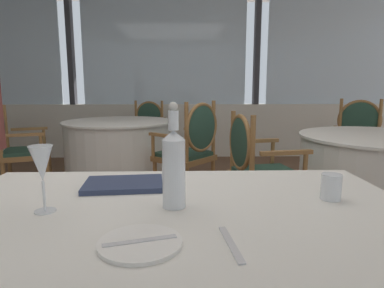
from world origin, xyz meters
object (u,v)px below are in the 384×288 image
wine_glass (42,165)px  dining_chair_0_0 (256,165)px  dining_chair_1_1 (191,145)px  dining_chair_1_2 (147,127)px  dining_chair_1_0 (17,144)px  dining_chair_0_2 (360,138)px  side_plate (140,243)px  water_bottle (174,166)px  menu_book (124,184)px  water_tumbler (331,187)px

wine_glass → dining_chair_0_0: bearing=55.0°
dining_chair_1_1 → dining_chair_1_2: dining_chair_1_1 is taller
wine_glass → dining_chair_1_0: bearing=117.9°
dining_chair_0_0 → dining_chair_1_1: size_ratio=0.95×
dining_chair_1_0 → dining_chair_0_2: bearing=-17.0°
dining_chair_0_0 → dining_chair_0_2: size_ratio=0.95×
side_plate → water_bottle: bearing=73.7°
side_plate → dining_chair_0_0: 1.74m
dining_chair_0_2 → side_plate: bearing=-16.4°
dining_chair_1_0 → water_bottle: bearing=-74.1°
wine_glass → menu_book: bearing=52.2°
water_bottle → dining_chair_1_2: water_bottle is taller
water_bottle → dining_chair_0_2: size_ratio=0.34×
side_plate → dining_chair_1_0: dining_chair_1_0 is taller
water_tumbler → menu_book: size_ratio=0.30×
water_bottle → menu_book: water_bottle is taller
menu_book → dining_chair_1_2: bearing=89.7°
side_plate → dining_chair_1_2: bearing=95.9°
wine_glass → dining_chair_1_2: 3.83m
wine_glass → side_plate: bearing=-35.4°
water_bottle → dining_chair_1_0: bearing=125.0°
dining_chair_1_1 → dining_chair_1_0: bearing=29.9°
water_bottle → dining_chair_0_0: (0.57, 1.34, -0.32)m
side_plate → water_bottle: (0.08, 0.26, 0.13)m
side_plate → wine_glass: size_ratio=1.00×
side_plate → dining_chair_1_2: dining_chair_1_2 is taller
dining_chair_0_0 → dining_chair_1_1: 0.85m
water_tumbler → dining_chair_1_0: 3.24m
dining_chair_0_0 → dining_chair_0_2: 1.85m
wine_glass → menu_book: wine_glass is taller
menu_book → water_tumbler: bearing=-17.8°
side_plate → dining_chair_1_2: 4.07m
dining_chair_1_1 → dining_chair_0_2: bearing=-124.7°
side_plate → dining_chair_1_1: dining_chair_1_1 is taller
menu_book → dining_chair_1_0: 2.65m
dining_chair_0_2 → dining_chair_0_0: bearing=-29.8°
water_tumbler → dining_chair_1_2: bearing=105.3°
water_tumbler → dining_chair_1_1: dining_chair_1_1 is taller
menu_book → dining_chair_1_1: bearing=75.5°
water_bottle → dining_chair_1_2: size_ratio=0.36×
side_plate → dining_chair_1_2: size_ratio=0.22×
dining_chair_0_2 → dining_chair_1_0: (-3.66, -0.13, -0.03)m
side_plate → menu_book: 0.50m
side_plate → dining_chair_0_0: dining_chair_0_0 is taller
wine_glass → dining_chair_1_2: wine_glass is taller
water_tumbler → dining_chair_0_2: dining_chair_0_2 is taller
side_plate → dining_chair_1_1: (0.19, 2.32, -0.17)m
dining_chair_0_2 → dining_chair_1_2: dining_chair_0_2 is taller
wine_glass → menu_book: (0.20, 0.25, -0.14)m
wine_glass → dining_chair_0_0: (0.96, 1.37, -0.33)m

